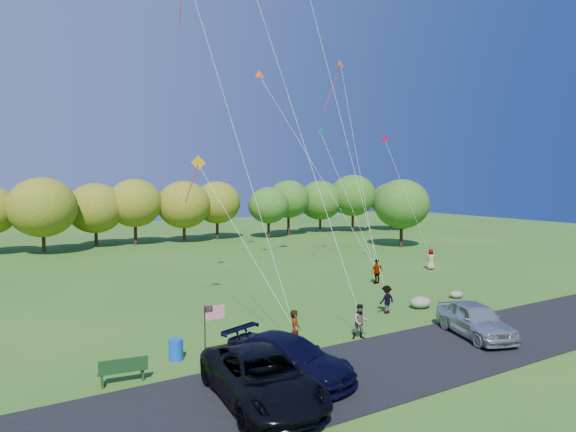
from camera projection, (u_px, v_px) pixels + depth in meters
name	position (u px, v px, depth m)	size (l,w,h in m)	color
ground	(359.00, 332.00, 25.13)	(140.00, 140.00, 0.00)	#285919
asphalt_lane	(420.00, 356.00, 21.73)	(44.00, 6.00, 0.06)	black
treeline	(132.00, 205.00, 54.47)	(76.10, 26.96, 8.12)	#372114
minivan_dark	(262.00, 377.00, 17.15)	(2.81, 6.10, 1.70)	black
minivan_navy	(289.00, 358.00, 19.13)	(2.20, 5.41, 1.57)	black
minivan_silver	(475.00, 320.00, 24.27)	(1.91, 4.76, 1.62)	#B0B8BC
flyer_a	(295.00, 331.00, 22.17)	(0.68, 0.45, 1.88)	#4C4C59
flyer_b	(361.00, 322.00, 24.08)	(0.80, 0.63, 1.66)	#4C4C59
flyer_c	(387.00, 299.00, 28.64)	(1.02, 0.59, 1.58)	#4C4C59
flyer_d	(377.00, 271.00, 36.72)	(1.04, 0.43, 1.78)	#4C4C59
flyer_e	(431.00, 259.00, 42.41)	(0.84, 0.55, 1.73)	#4C4C59
park_bench	(123.00, 370.00, 18.83)	(1.75, 0.54, 0.97)	#143916
trash_barrel	(176.00, 350.00, 21.30)	(0.59, 0.59, 0.89)	blue
flag_assembly	(211.00, 320.00, 20.83)	(0.90, 0.58, 2.42)	black
boulder_near	(420.00, 302.00, 29.85)	(1.33, 1.04, 0.67)	gray
boulder_far	(456.00, 294.00, 32.35)	(0.89, 0.74, 0.46)	gray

